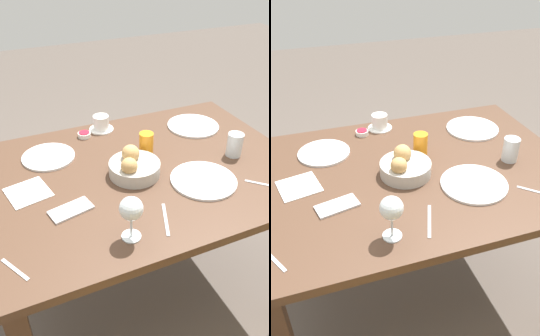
# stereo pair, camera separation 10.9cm
# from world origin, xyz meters

# --- Properties ---
(ground_plane) EXTENTS (10.00, 10.00, 0.00)m
(ground_plane) POSITION_xyz_m (0.00, 0.00, 0.00)
(ground_plane) COLOR #564C44
(dining_table) EXTENTS (1.29, 0.94, 0.78)m
(dining_table) POSITION_xyz_m (0.00, 0.00, 0.67)
(dining_table) COLOR #4C3323
(dining_table) RESTS_ON ground_plane
(bread_basket) EXTENTS (0.21, 0.21, 0.11)m
(bread_basket) POSITION_xyz_m (0.06, 0.02, 0.82)
(bread_basket) COLOR #B2ADA3
(bread_basket) RESTS_ON dining_table
(plate_near_left) EXTENTS (0.25, 0.25, 0.01)m
(plate_near_left) POSITION_xyz_m (-0.38, -0.24, 0.78)
(plate_near_left) COLOR white
(plate_near_left) RESTS_ON dining_table
(plate_near_right) EXTENTS (0.23, 0.23, 0.01)m
(plate_near_right) POSITION_xyz_m (0.34, -0.24, 0.78)
(plate_near_right) COLOR white
(plate_near_right) RESTS_ON dining_table
(plate_far_center) EXTENTS (0.26, 0.26, 0.01)m
(plate_far_center) POSITION_xyz_m (-0.17, 0.18, 0.78)
(plate_far_center) COLOR white
(plate_far_center) RESTS_ON dining_table
(juice_glass) EXTENTS (0.06, 0.06, 0.11)m
(juice_glass) POSITION_xyz_m (-0.05, -0.09, 0.83)
(juice_glass) COLOR orange
(juice_glass) RESTS_ON dining_table
(water_tumbler) EXTENTS (0.07, 0.07, 0.10)m
(water_tumbler) POSITION_xyz_m (-0.40, 0.06, 0.83)
(water_tumbler) COLOR silver
(water_tumbler) RESTS_ON dining_table
(wine_glass) EXTENTS (0.08, 0.08, 0.16)m
(wine_glass) POSITION_xyz_m (0.21, 0.34, 0.89)
(wine_glass) COLOR silver
(wine_glass) RESTS_ON dining_table
(coffee_cup) EXTENTS (0.12, 0.12, 0.07)m
(coffee_cup) POSITION_xyz_m (0.05, -0.39, 0.81)
(coffee_cup) COLOR white
(coffee_cup) RESTS_ON dining_table
(jam_bowl_berry) EXTENTS (0.06, 0.06, 0.03)m
(jam_bowl_berry) POSITION_xyz_m (0.15, -0.36, 0.79)
(jam_bowl_berry) COLOR white
(jam_bowl_berry) RESTS_ON dining_table
(fork_silver) EXTENTS (0.12, 0.12, 0.00)m
(fork_silver) POSITION_xyz_m (-0.38, 0.30, 0.78)
(fork_silver) COLOR #B7B7BC
(fork_silver) RESTS_ON dining_table
(knife_silver) EXTENTS (0.07, 0.15, 0.00)m
(knife_silver) POSITION_xyz_m (0.07, 0.31, 0.78)
(knife_silver) COLOR #B7B7BC
(knife_silver) RESTS_ON dining_table
(spoon_coffee) EXTENTS (0.07, 0.11, 0.00)m
(spoon_coffee) POSITION_xyz_m (0.57, 0.33, 0.78)
(spoon_coffee) COLOR #B7B7BC
(spoon_coffee) RESTS_ON dining_table
(napkin) EXTENTS (0.17, 0.17, 0.00)m
(napkin) POSITION_xyz_m (0.47, -0.02, 0.78)
(napkin) COLOR white
(napkin) RESTS_ON dining_table
(cell_phone) EXTENTS (0.16, 0.10, 0.01)m
(cell_phone) POSITION_xyz_m (0.35, 0.14, 0.78)
(cell_phone) COLOR silver
(cell_phone) RESTS_ON dining_table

